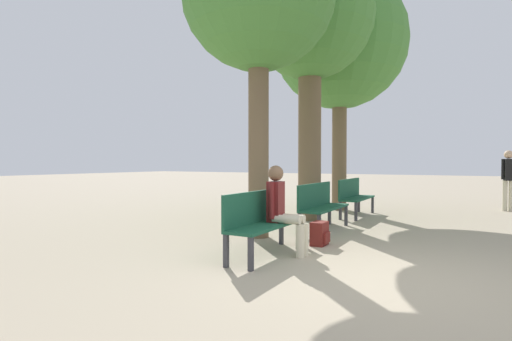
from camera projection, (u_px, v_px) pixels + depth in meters
name	position (u px, v px, depth m)	size (l,w,h in m)	color
ground_plane	(395.00, 283.00, 4.52)	(80.00, 80.00, 0.00)	tan
bench_row_0	(262.00, 218.00, 5.85)	(0.46, 1.75, 0.94)	#195138
bench_row_1	(320.00, 203.00, 7.98)	(0.46, 1.75, 0.94)	#195138
bench_row_2	(354.00, 194.00, 10.11)	(0.46, 1.75, 0.94)	#195138
tree_row_1	(310.00, 20.00, 9.35)	(3.00, 3.00, 6.31)	brown
tree_row_2	(340.00, 43.00, 11.35)	(3.78, 3.78, 6.67)	brown
person_seated	(283.00, 207.00, 5.90)	(0.61, 0.34, 1.32)	beige
backpack	(320.00, 234.00, 6.55)	(0.26, 0.34, 0.39)	maroon
pedestrian_mid	(508.00, 176.00, 11.07)	(0.34, 0.27, 1.69)	beige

